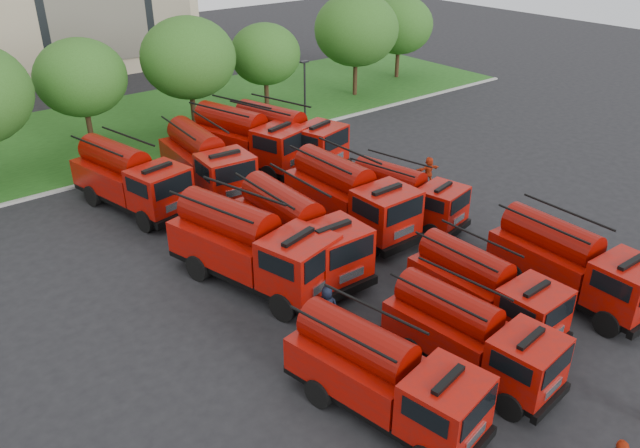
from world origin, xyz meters
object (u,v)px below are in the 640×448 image
at_px(fire_truck_0, 382,375).
at_px(fire_truck_7, 405,195).
at_px(fire_truck_3, 571,263).
at_px(fire_truck_9, 206,161).
at_px(fire_truck_2, 484,288).
at_px(fire_truck_10, 247,139).
at_px(firefighter_4, 327,326).
at_px(fire_truck_1, 470,335).
at_px(fire_truck_8, 130,178).
at_px(firefighter_3, 545,290).
at_px(fire_truck_11, 286,137).
at_px(fire_truck_4, 250,246).
at_px(firefighter_5, 427,183).
at_px(fire_truck_6, 349,196).
at_px(fire_truck_5, 298,231).

relative_size(fire_truck_0, fire_truck_7, 1.06).
relative_size(fire_truck_3, fire_truck_9, 0.89).
xyz_separation_m(fire_truck_2, fire_truck_10, (1.46, 19.28, 0.36)).
height_order(fire_truck_9, firefighter_4, fire_truck_9).
xyz_separation_m(fire_truck_1, fire_truck_8, (-3.77, 19.79, 0.28)).
distance_m(fire_truck_0, firefighter_3, 10.60).
bearing_deg(fire_truck_10, fire_truck_11, -42.65).
relative_size(fire_truck_7, firefighter_3, 3.96).
distance_m(fire_truck_2, firefighter_3, 4.13).
distance_m(fire_truck_7, fire_truck_10, 11.50).
relative_size(fire_truck_0, firefighter_4, 3.92).
relative_size(fire_truck_3, fire_truck_4, 0.85).
bearing_deg(fire_truck_0, fire_truck_4, 73.49).
bearing_deg(fire_truck_7, fire_truck_1, -136.27).
bearing_deg(fire_truck_11, fire_truck_9, 169.45).
bearing_deg(fire_truck_9, firefighter_3, -66.69).
relative_size(fire_truck_1, fire_truck_8, 0.83).
xyz_separation_m(fire_truck_1, fire_truck_9, (0.53, 19.31, 0.30)).
relative_size(fire_truck_9, firefighter_5, 4.84).
xyz_separation_m(fire_truck_4, fire_truck_11, (9.24, 10.16, -0.01)).
relative_size(fire_truck_6, firefighter_3, 4.60).
distance_m(fire_truck_4, fire_truck_10, 13.32).
relative_size(fire_truck_6, fire_truck_10, 0.92).
height_order(fire_truck_8, fire_truck_11, fire_truck_11).
bearing_deg(fire_truck_2, fire_truck_6, 82.25).
xyz_separation_m(fire_truck_0, fire_truck_10, (8.09, 20.48, 0.28)).
height_order(fire_truck_6, firefighter_5, fire_truck_6).
height_order(fire_truck_6, fire_truck_9, fire_truck_9).
distance_m(fire_truck_5, firefighter_5, 11.93).
distance_m(fire_truck_1, fire_truck_10, 21.27).
relative_size(fire_truck_1, fire_truck_4, 0.79).
bearing_deg(firefighter_4, fire_truck_10, -65.09).
xyz_separation_m(fire_truck_10, firefighter_4, (-6.53, -15.79, -1.83)).
bearing_deg(fire_truck_4, fire_truck_7, -13.82).
height_order(fire_truck_3, firefighter_4, fire_truck_3).
relative_size(fire_truck_5, fire_truck_8, 0.97).
xyz_separation_m(fire_truck_6, fire_truck_11, (2.59, 8.95, 0.03)).
relative_size(fire_truck_7, fire_truck_9, 0.84).
bearing_deg(fire_truck_0, fire_truck_7, 31.29).
height_order(fire_truck_4, fire_truck_11, fire_truck_4).
relative_size(fire_truck_5, fire_truck_6, 1.00).
bearing_deg(firefighter_3, fire_truck_3, 110.92).
distance_m(fire_truck_9, firefighter_3, 19.27).
relative_size(fire_truck_4, fire_truck_8, 1.04).
relative_size(fire_truck_4, firefighter_5, 5.08).
relative_size(fire_truck_0, fire_truck_4, 0.85).
height_order(fire_truck_1, fire_truck_5, fire_truck_5).
height_order(fire_truck_0, fire_truck_9, fire_truck_9).
bearing_deg(fire_truck_11, fire_truck_10, 138.03).
bearing_deg(fire_truck_8, firefighter_3, -72.53).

